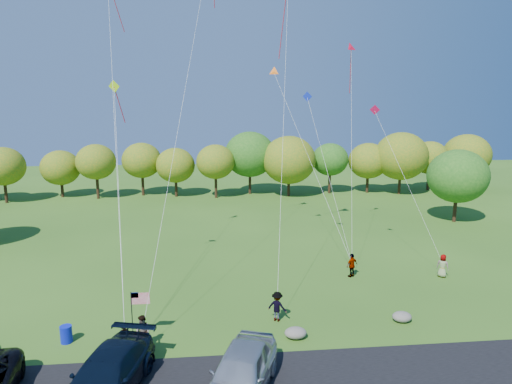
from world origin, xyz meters
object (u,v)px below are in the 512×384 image
flyer_b (143,332)px  flyer_c (277,306)px  minivan_navy (107,376)px  flyer_a (125,339)px  flyer_e (443,266)px  trash_barrel (66,334)px  flyer_d (352,265)px  minivan_silver (241,372)px

flyer_b → flyer_c: 7.40m
minivan_navy → flyer_a: bearing=101.8°
flyer_a → flyer_e: size_ratio=0.94×
flyer_b → trash_barrel: flyer_b is taller
flyer_d → minivan_navy: bearing=9.6°
minivan_silver → flyer_e: (14.93, 11.71, -0.21)m
flyer_b → trash_barrel: 4.13m
flyer_c → flyer_e: size_ratio=1.04×
minivan_navy → minivan_silver: size_ratio=1.08×
flyer_c → trash_barrel: flyer_c is taller
flyer_b → trash_barrel: bearing=-156.2°
flyer_d → flyer_e: size_ratio=1.04×
minivan_silver → flyer_a: bearing=164.6°
flyer_a → flyer_d: size_ratio=0.90×
flyer_a → flyer_b: 0.89m
flyer_e → minivan_silver: bearing=80.8°
flyer_b → minivan_silver: bearing=-4.3°
flyer_c → flyer_d: 8.57m
flyer_c → trash_barrel: 11.12m
minivan_silver → flyer_d: bearing=74.7°
minivan_navy → flyer_d: (14.15, 11.94, -0.09)m
flyer_b → flyer_d: (13.21, 8.21, -0.01)m
flyer_d → flyer_a: bearing=1.0°
minivan_navy → flyer_b: size_ratio=3.55×
flyer_d → minivan_silver: bearing=24.5°
flyer_b → trash_barrel: (-3.99, 0.99, -0.42)m
flyer_b → flyer_d: bearing=69.6°
minivan_silver → flyer_c: 6.87m
minivan_silver → flyer_a: 6.58m
flyer_e → trash_barrel: size_ratio=1.85×
minivan_silver → flyer_b: 6.19m
flyer_d → flyer_e: bearing=143.5°
flyer_a → trash_barrel: 3.49m
minivan_navy → trash_barrel: 5.65m
trash_barrel → flyer_d: bearing=22.8°
minivan_silver → flyer_c: size_ratio=3.35×
flyer_e → trash_barrel: bearing=58.2°
flyer_d → flyer_e: flyer_d is taller
flyer_a → minivan_silver: bearing=-60.5°
flyer_c → flyer_d: bearing=-106.2°
flyer_b → flyer_e: bearing=59.0°
minivan_navy → trash_barrel: size_ratio=6.90×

